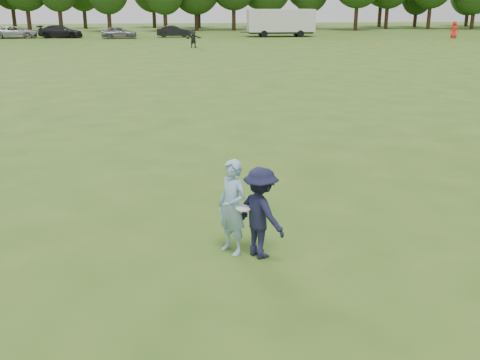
# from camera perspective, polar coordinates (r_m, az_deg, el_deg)

# --- Properties ---
(ground) EXTENTS (200.00, 200.00, 0.00)m
(ground) POSITION_cam_1_polar(r_m,az_deg,el_deg) (10.29, -3.84, -7.76)
(ground) COLOR #315117
(ground) RESTS_ON ground
(thrower) EXTENTS (0.72, 0.77, 1.76)m
(thrower) POSITION_cam_1_polar(r_m,az_deg,el_deg) (10.10, -0.81, -2.79)
(thrower) COLOR #85ACCE
(thrower) RESTS_ON ground
(defender) EXTENTS (1.11, 1.24, 1.67)m
(defender) POSITION_cam_1_polar(r_m,az_deg,el_deg) (9.97, 2.11, -3.35)
(defender) COLOR #171832
(defender) RESTS_ON ground
(player_far_c) EXTENTS (1.13, 1.01, 1.94)m
(player_far_c) POSITION_cam_1_polar(r_m,az_deg,el_deg) (71.81, 20.94, 14.07)
(player_far_c) COLOR red
(player_far_c) RESTS_ON ground
(player_far_d) EXTENTS (1.63, 0.89, 1.68)m
(player_far_d) POSITION_cam_1_polar(r_m,az_deg,el_deg) (54.36, -4.76, 14.12)
(player_far_d) COLOR #292929
(player_far_d) RESTS_ON ground
(car_c) EXTENTS (5.19, 2.89, 1.37)m
(car_c) POSITION_cam_1_polar(r_m,az_deg,el_deg) (72.33, -21.82, 13.77)
(car_c) COLOR #ACABB0
(car_c) RESTS_ON ground
(car_d) EXTENTS (5.13, 2.37, 1.45)m
(car_d) POSITION_cam_1_polar(r_m,az_deg,el_deg) (71.09, -17.77, 14.17)
(car_d) COLOR black
(car_d) RESTS_ON ground
(car_e) EXTENTS (4.07, 1.74, 1.37)m
(car_e) POSITION_cam_1_polar(r_m,az_deg,el_deg) (68.38, -12.18, 14.45)
(car_e) COLOR slate
(car_e) RESTS_ON ground
(car_f) EXTENTS (4.14, 1.64, 1.34)m
(car_f) POSITION_cam_1_polar(r_m,az_deg,el_deg) (69.69, -6.70, 14.76)
(car_f) COLOR black
(car_f) RESTS_ON ground
(field_cone) EXTENTS (0.28, 0.28, 0.30)m
(field_cone) POSITION_cam_1_polar(r_m,az_deg,el_deg) (58.20, 13.94, 13.24)
(field_cone) COLOR orange
(field_cone) RESTS_ON ground
(disc_in_play) EXTENTS (0.32, 0.32, 0.06)m
(disc_in_play) POSITION_cam_1_polar(r_m,az_deg,el_deg) (9.89, 0.30, -2.87)
(disc_in_play) COLOR white
(disc_in_play) RESTS_ON ground
(cargo_trailer) EXTENTS (9.00, 2.75, 3.20)m
(cargo_trailer) POSITION_cam_1_polar(r_m,az_deg,el_deg) (70.33, 4.16, 15.76)
(cargo_trailer) COLOR silver
(cargo_trailer) RESTS_ON ground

